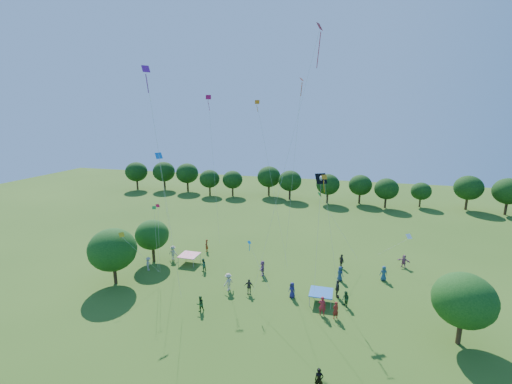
% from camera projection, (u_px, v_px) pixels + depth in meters
% --- Properties ---
extents(near_tree_west, '(5.03, 5.03, 6.17)m').
position_uv_depth(near_tree_west, '(113.00, 250.00, 36.35)').
color(near_tree_west, '#422B19').
rests_on(near_tree_west, ground).
extents(near_tree_north, '(4.06, 4.06, 5.32)m').
position_uv_depth(near_tree_north, '(152.00, 235.00, 42.00)').
color(near_tree_north, '#422B19').
rests_on(near_tree_north, ground).
extents(near_tree_east, '(4.71, 4.71, 5.97)m').
position_uv_depth(near_tree_east, '(464.00, 300.00, 26.63)').
color(near_tree_east, '#422B19').
rests_on(near_tree_east, ground).
extents(treeline, '(88.01, 8.77, 6.77)m').
position_uv_depth(treeline, '(300.00, 181.00, 72.31)').
color(treeline, '#422B19').
rests_on(treeline, ground).
extents(tent_red_stripe, '(2.20, 2.20, 1.10)m').
position_uv_depth(tent_red_stripe, '(189.00, 255.00, 42.03)').
color(tent_red_stripe, '#F21C4C').
rests_on(tent_red_stripe, ground).
extents(tent_blue, '(2.20, 2.20, 1.10)m').
position_uv_depth(tent_blue, '(321.00, 292.00, 33.26)').
color(tent_blue, '#1B5BB3').
rests_on(tent_blue, ground).
extents(man_in_black, '(0.66, 0.49, 1.60)m').
position_uv_depth(man_in_black, '(319.00, 379.00, 22.70)').
color(man_in_black, black).
rests_on(man_in_black, ground).
extents(crowd_person_0, '(0.90, 0.60, 1.68)m').
position_uv_depth(crowd_person_0, '(384.00, 273.00, 37.67)').
color(crowd_person_0, navy).
rests_on(crowd_person_0, ground).
extents(crowd_person_1, '(0.74, 0.68, 1.66)m').
position_uv_depth(crowd_person_1, '(336.00, 310.00, 30.66)').
color(crowd_person_1, maroon).
rests_on(crowd_person_1, ground).
extents(crowd_person_2, '(0.66, 0.85, 1.53)m').
position_uv_depth(crowd_person_2, '(203.00, 265.00, 39.94)').
color(crowd_person_2, '#225036').
rests_on(crowd_person_2, ground).
extents(crowd_person_3, '(1.06, 1.36, 1.90)m').
position_uv_depth(crowd_person_3, '(228.00, 282.00, 35.51)').
color(crowd_person_3, '#BEB398').
rests_on(crowd_person_3, ground).
extents(crowd_person_4, '(0.93, 1.06, 1.68)m').
position_uv_depth(crowd_person_4, '(342.00, 261.00, 40.82)').
color(crowd_person_4, '#382E2C').
rests_on(crowd_person_4, ground).
extents(crowd_person_5, '(0.80, 1.67, 1.72)m').
position_uv_depth(crowd_person_5, '(262.00, 268.00, 38.95)').
color(crowd_person_5, '#955787').
rests_on(crowd_person_5, ground).
extents(crowd_person_6, '(0.90, 0.76, 1.60)m').
position_uv_depth(crowd_person_6, '(292.00, 290.00, 34.19)').
color(crowd_person_6, navy).
rests_on(crowd_person_6, ground).
extents(crowd_person_7, '(0.70, 0.47, 1.83)m').
position_uv_depth(crowd_person_7, '(322.00, 306.00, 31.20)').
color(crowd_person_7, maroon).
rests_on(crowd_person_7, ground).
extents(crowd_person_8, '(0.76, 0.88, 1.57)m').
position_uv_depth(crowd_person_8, '(346.00, 299.00, 32.54)').
color(crowd_person_8, '#214E24').
rests_on(crowd_person_8, ground).
extents(crowd_person_9, '(0.78, 1.16, 1.63)m').
position_uv_depth(crowd_person_9, '(148.00, 264.00, 40.14)').
color(crowd_person_9, '#C4B09D').
rests_on(crowd_person_9, ground).
extents(crowd_person_10, '(0.64, 1.13, 1.83)m').
position_uv_depth(crowd_person_10, '(337.00, 289.00, 34.22)').
color(crowd_person_10, '#37332C').
rests_on(crowd_person_10, ground).
extents(crowd_person_11, '(1.54, 0.94, 1.56)m').
position_uv_depth(crowd_person_11, '(404.00, 261.00, 40.95)').
color(crowd_person_11, '#935676').
rests_on(crowd_person_11, ground).
extents(crowd_person_12, '(0.90, 0.86, 1.64)m').
position_uv_depth(crowd_person_12, '(340.00, 273.00, 37.67)').
color(crowd_person_12, navy).
rests_on(crowd_person_12, ground).
extents(crowd_person_13, '(0.49, 0.68, 1.70)m').
position_uv_depth(crowd_person_13, '(207.00, 245.00, 45.60)').
color(crowd_person_13, '#96351B').
rests_on(crowd_person_13, ground).
extents(crowd_person_14, '(0.79, 0.82, 1.51)m').
position_uv_depth(crowd_person_14, '(200.00, 304.00, 31.82)').
color(crowd_person_14, '#254F21').
rests_on(crowd_person_14, ground).
extents(crowd_person_15, '(1.26, 0.65, 1.86)m').
position_uv_depth(crowd_person_15, '(173.00, 253.00, 43.00)').
color(crowd_person_15, '#B7B292').
rests_on(crowd_person_15, ground).
extents(crowd_person_16, '(0.98, 0.51, 1.61)m').
position_uv_depth(crowd_person_16, '(249.00, 286.00, 34.88)').
color(crowd_person_16, '#413C34').
rests_on(crowd_person_16, ground).
extents(pirate_kite, '(1.30, 5.38, 10.80)m').
position_uv_depth(pirate_kite, '(321.00, 181.00, 34.44)').
color(pirate_kite, black).
extents(red_high_kite, '(5.25, 4.22, 24.46)m').
position_uv_depth(red_high_kite, '(306.00, 83.00, 30.46)').
color(red_high_kite, red).
extents(small_kite_0, '(2.33, 2.61, 19.06)m').
position_uv_depth(small_kite_0, '(210.00, 125.00, 44.16)').
color(small_kite_0, '#B80A3C').
extents(small_kite_1, '(4.45, 2.57, 18.18)m').
position_uv_depth(small_kite_1, '(265.00, 144.00, 37.83)').
color(small_kite_1, orange).
extents(small_kite_2, '(2.93, 2.47, 4.91)m').
position_uv_depth(small_kite_2, '(127.00, 240.00, 35.07)').
color(small_kite_2, gold).
extents(small_kite_3, '(0.72, 0.93, 7.61)m').
position_uv_depth(small_kite_3, '(155.00, 224.00, 35.02)').
color(small_kite_3, green).
extents(small_kite_4, '(0.88, 1.32, 12.71)m').
position_uv_depth(small_kite_4, '(161.00, 172.00, 36.47)').
color(small_kite_4, blue).
extents(small_kite_5, '(0.93, 2.63, 20.22)m').
position_uv_depth(small_kite_5, '(155.00, 131.00, 26.81)').
color(small_kite_5, '#831894').
extents(small_kite_6, '(3.61, 0.74, 3.00)m').
position_uv_depth(small_kite_6, '(407.00, 238.00, 39.95)').
color(small_kite_6, white).
extents(small_kite_7, '(2.56, 0.96, 4.69)m').
position_uv_depth(small_kite_7, '(253.00, 252.00, 33.07)').
color(small_kite_7, '#0D80D0').
extents(small_kite_8, '(0.41, 0.46, 7.57)m').
position_uv_depth(small_kite_8, '(158.00, 222.00, 35.71)').
color(small_kite_8, red).
extents(small_kite_9, '(1.75, 1.70, 20.00)m').
position_uv_depth(small_kite_9, '(296.00, 142.00, 33.83)').
color(small_kite_9, red).
extents(small_kite_10, '(2.09, 1.04, 10.99)m').
position_uv_depth(small_kite_10, '(327.00, 198.00, 33.00)').
color(small_kite_10, '#C77C11').
extents(small_kite_11, '(5.02, 1.32, 7.47)m').
position_uv_depth(small_kite_11, '(327.00, 208.00, 41.08)').
color(small_kite_11, '#1B941C').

